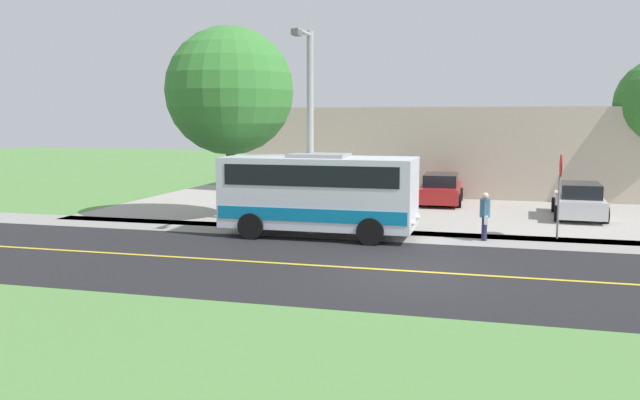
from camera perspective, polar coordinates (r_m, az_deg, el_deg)
name	(u,v)px	position (r m, az deg, el deg)	size (l,w,h in m)	color
ground_plane	(405,271)	(17.96, 7.36, -6.14)	(120.00, 120.00, 0.00)	#548442
road_surface	(405,271)	(17.95, 7.36, -6.12)	(8.00, 100.00, 0.01)	black
sidewalk	(425,237)	(23.01, 9.10, -3.21)	(2.40, 100.00, 0.01)	gray
parking_lot_surface	(511,212)	(30.02, 16.24, -0.98)	(14.00, 36.00, 0.01)	#9E9991
road_centre_line	(405,271)	(17.95, 7.36, -6.11)	(0.16, 100.00, 0.00)	gold
shuttle_bus_front	(319,191)	(22.82, -0.07, 0.80)	(2.79, 6.76, 2.88)	silver
pedestrian_with_bags	(485,215)	(22.74, 14.13, -1.26)	(0.72, 0.34, 1.62)	#1E2347
stop_sign	(560,182)	(23.62, 20.11, 1.51)	(0.76, 0.07, 2.88)	slate
street_light_pole	(309,122)	(23.08, -0.95, 6.76)	(1.97, 0.24, 7.09)	#9E9EA3
parked_car_near	(441,189)	(32.03, 10.45, 0.92)	(4.44, 2.10, 1.45)	#A51E1E
parked_car_far	(579,201)	(29.13, 21.59, -0.08)	(4.47, 2.15, 1.45)	silver
tree_curbside	(230,91)	(26.84, -7.86, 9.35)	(5.12, 5.12, 7.73)	#4C3826
commercial_building	(449,149)	(38.86, 11.11, 4.40)	(10.00, 21.47, 4.64)	#B7A893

